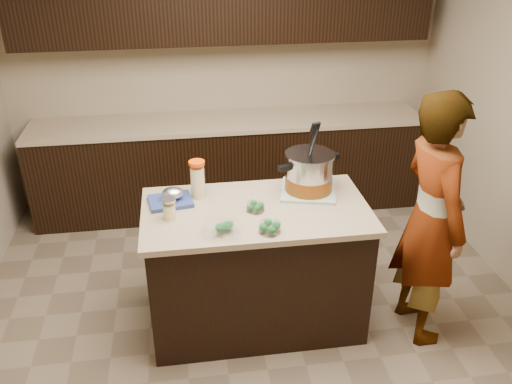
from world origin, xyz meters
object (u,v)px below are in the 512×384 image
island (256,266)px  lemonade_pitcher (198,181)px  stock_pot (309,174)px  person (431,220)px

island → lemonade_pitcher: (-0.36, 0.22, 0.57)m
island → stock_pot: size_ratio=3.06×
island → person: (1.09, -0.23, 0.40)m
island → stock_pot: stock_pot is taller
stock_pot → lemonade_pitcher: bearing=157.2°
stock_pot → lemonade_pitcher: size_ratio=1.87×
island → person: bearing=-11.9°
stock_pot → person: size_ratio=0.28×
person → stock_pot: bearing=55.4°
stock_pot → lemonade_pitcher: 0.74m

